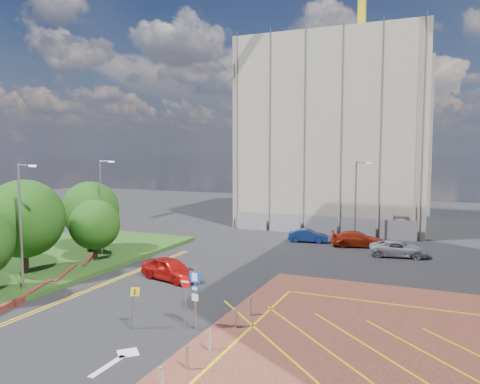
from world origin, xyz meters
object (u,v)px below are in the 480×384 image
Objects in this scene: tree_c at (95,225)px; sign_cluster at (192,292)px; lamp_left_near at (21,221)px; car_red_left at (170,269)px; car_silver_back at (398,249)px; tree_d at (90,210)px; tree_b at (24,219)px; car_blue_back at (308,236)px; car_red_back at (358,239)px; lamp_left_far at (102,203)px; lamp_back at (356,198)px; warning_sign at (133,302)px.

sign_cluster is (13.80, -9.02, -1.24)m from tree_c.
lamp_left_near reaches higher than car_red_left.
tree_d is at bearing 102.16° from car_silver_back.
car_silver_back is (8.33, 21.31, -1.28)m from sign_cluster.
tree_d is at bearing 110.35° from lamp_left_near.
car_blue_back is at bearing 53.04° from tree_b.
tree_c is 23.81m from car_red_back.
car_silver_back is (22.13, 12.30, -2.52)m from tree_c.
tree_d is 1.31× the size of car_red_left.
car_red_back is at bearing 79.56° from sign_cluster.
car_red_back is at bearing 34.37° from lamp_left_far.
car_blue_back is 0.78× the size of car_red_back.
car_blue_back is at bearing 49.09° from tree_c.
lamp_left_near reaches higher than tree_b.
lamp_left_near is at bearing 127.42° from car_red_back.
lamp_left_far is at bearing 123.97° from car_blue_back.
sign_cluster is 0.69× the size of car_red_left.
car_red_back is (19.16, 13.10, -3.94)m from lamp_left_far.
lamp_left_far reaches higher than car_red_back.
lamp_left_near is (1.08, -8.00, 1.47)m from tree_c.
car_red_left is (6.87, 6.39, -3.87)m from lamp_left_near.
lamp_back is at bearing 82.03° from sign_cluster.
car_red_back is (18.24, 15.10, -2.47)m from tree_c.
tree_c is 25.19m from lamp_back.
lamp_left_near is at bearing 143.07° from car_blue_back.
lamp_back reaches higher than tree_c.
lamp_left_near is 10.15m from car_red_left.
tree_b is 14.38m from warning_sign.
lamp_left_near is 1.61× the size of car_red_back.
car_red_left is (-9.63, -19.61, -3.57)m from lamp_back.
lamp_left_far reaches higher than tree_b.
car_blue_back is 0.80× the size of car_silver_back.
lamp_left_far is 25.56m from car_silver_back.
car_red_left is (10.95, -4.61, -3.08)m from tree_d.
tree_c is at bearing -134.32° from lamp_back.
tree_c is 16.53m from sign_cluster.
car_silver_back is (14.18, 13.91, -0.12)m from car_red_left.
tree_c is 1.27× the size of car_blue_back.
car_red_left is (7.95, -1.61, -2.41)m from tree_c.
car_red_back is (17.16, 23.10, -3.94)m from lamp_left_near.
lamp_left_far is 2.08× the size of car_blue_back.
car_red_left is 19.86m from car_silver_back.
lamp_left_near reaches higher than sign_cluster.
tree_b is 1.46× the size of car_red_left.
lamp_back is at bearing 36.09° from tree_d.
lamp_left_near reaches higher than car_blue_back.
tree_b is at bearing -82.87° from tree_d.
car_red_back is (4.44, 24.12, -1.23)m from sign_cluster.
lamp_left_far is 1.00× the size of lamp_back.
lamp_left_far is 2.50× the size of sign_cluster.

